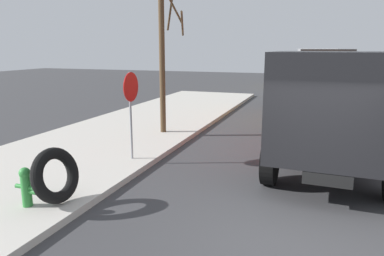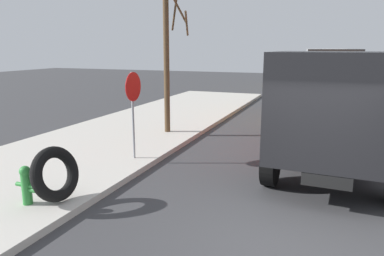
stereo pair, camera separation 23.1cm
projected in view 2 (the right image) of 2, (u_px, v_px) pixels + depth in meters
ground_plane at (299, 250)px, 5.68m from camera, size 80.00×80.00×0.00m
fire_hydrant at (26, 184)px, 6.90m from camera, size 0.21×0.47×0.76m
loose_tire at (55, 174)px, 7.01m from camera, size 1.13×0.61×1.10m
stop_sign at (133, 99)px, 9.55m from camera, size 0.76×0.08×2.31m
dump_truck_red at (338, 106)px, 9.44m from camera, size 7.09×3.01×3.00m
dump_truck_orange at (334, 81)px, 16.12m from camera, size 7.04×2.88×3.00m
dump_truck_yellow at (328, 68)px, 26.94m from camera, size 7.08×2.99×3.00m
bare_tree at (167, 43)px, 12.35m from camera, size 1.58×1.02×5.99m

